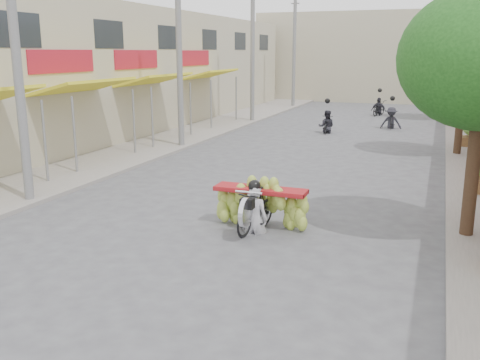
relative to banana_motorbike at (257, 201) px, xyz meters
name	(u,v)px	position (x,y,z in m)	size (l,w,h in m)	color
ground	(152,274)	(-0.99, -3.03, -0.68)	(120.00, 120.00, 0.00)	#55555A
sidewalk_left	(180,134)	(-7.99, 11.97, -0.62)	(4.00, 60.00, 0.12)	gray
shophouse_row_left	(76,71)	(-12.98, 10.95, 2.32)	(9.77, 40.00, 6.00)	#B3AA8D
far_building	(384,57)	(-0.99, 34.97, 2.82)	(20.00, 6.00, 7.00)	#B3AA8D
utility_pole_near	(15,48)	(-6.39, -0.03, 3.35)	(0.60, 0.24, 8.00)	slate
utility_pole_mid	(179,49)	(-6.39, 8.97, 3.35)	(0.60, 0.24, 8.00)	slate
utility_pole_far	(253,50)	(-6.39, 17.97, 3.35)	(0.60, 0.24, 8.00)	slate
utility_pole_back	(294,50)	(-6.39, 26.97, 3.35)	(0.60, 0.24, 8.00)	slate
street_tree_mid	(466,56)	(4.41, 10.97, 3.10)	(3.40, 3.40, 5.25)	#3A2719
street_tree_far	(459,54)	(4.41, 22.97, 3.10)	(3.40, 3.40, 5.25)	#3A2719
produce_crate_far	(478,132)	(5.21, 12.97, 0.03)	(1.20, 0.88, 1.16)	brown
banana_motorbike	(257,201)	(0.00, 0.00, 0.00)	(2.20, 1.85, 2.01)	black
pedestrian	(473,121)	(5.03, 13.70, 0.39)	(1.08, 0.99, 1.89)	silver
bg_motorbike_a	(327,117)	(-1.55, 15.27, 0.10)	(0.83, 1.47, 1.95)	black
bg_motorbike_b	(392,112)	(1.31, 17.93, 0.18)	(1.10, 1.65, 1.95)	black
bg_motorbike_c	(379,103)	(0.03, 23.79, 0.11)	(1.07, 1.76, 1.95)	black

